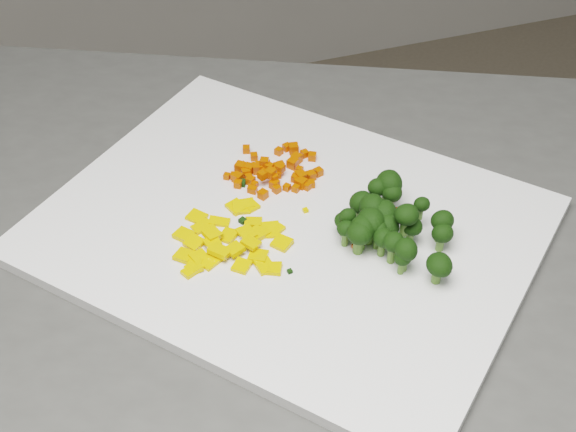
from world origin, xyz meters
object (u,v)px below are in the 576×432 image
object	(u,v)px
carrot_pile	(273,165)
pepper_pile	(228,236)
cutting_board	(288,228)
broccoli_pile	(406,218)

from	to	relation	value
carrot_pile	pepper_pile	size ratio (longest dim) A/B	0.86
carrot_pile	pepper_pile	xyz separation A→B (m)	(-0.07, -0.08, -0.01)
cutting_board	broccoli_pile	world-z (taller)	broccoli_pile
pepper_pile	broccoli_pile	size ratio (longest dim) A/B	0.97
pepper_pile	carrot_pile	bearing A→B (deg)	49.14
cutting_board	broccoli_pile	xyz separation A→B (m)	(0.10, -0.06, 0.04)
carrot_pile	broccoli_pile	xyz separation A→B (m)	(0.09, -0.13, 0.01)
cutting_board	broccoli_pile	distance (m)	0.12
pepper_pile	broccoli_pile	bearing A→B (deg)	-17.73
carrot_pile	pepper_pile	bearing A→B (deg)	-130.86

